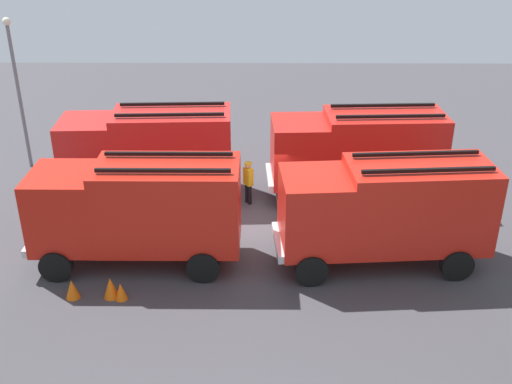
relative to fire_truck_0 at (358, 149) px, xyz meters
name	(u,v)px	position (x,y,z in m)	size (l,w,h in m)	color
ground_plane	(256,224)	(4.19, 2.51, -2.15)	(50.32, 50.32, 0.00)	#423F44
fire_truck_0	(358,149)	(0.00, 0.00, 0.00)	(7.31, 3.03, 3.88)	red
fire_truck_1	(148,148)	(8.71, -0.11, 0.00)	(7.31, 3.03, 3.88)	red
fire_truck_2	(386,208)	(-0.22, 5.22, 0.00)	(7.36, 3.19, 3.88)	red
fire_truck_3	(138,207)	(8.17, 5.23, 0.00)	(7.21, 2.77, 3.88)	red
firefighter_0	(248,180)	(4.52, 0.69, -1.11)	(0.44, 0.48, 1.84)	black
firefighter_2	(140,151)	(9.62, -2.84, -1.25)	(0.45, 0.30, 1.63)	black
traffic_cone_0	(121,291)	(8.46, 7.49, -1.86)	(0.41, 0.41, 0.59)	#F2600C
traffic_cone_1	(111,287)	(8.81, 7.38, -1.79)	(0.50, 0.50, 0.72)	#F2600C
traffic_cone_2	(72,289)	(10.04, 7.42, -1.82)	(0.46, 0.46, 0.66)	#F2600C
lamppost	(17,83)	(14.91, -3.07, 1.88)	(0.36, 0.36, 6.93)	slate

